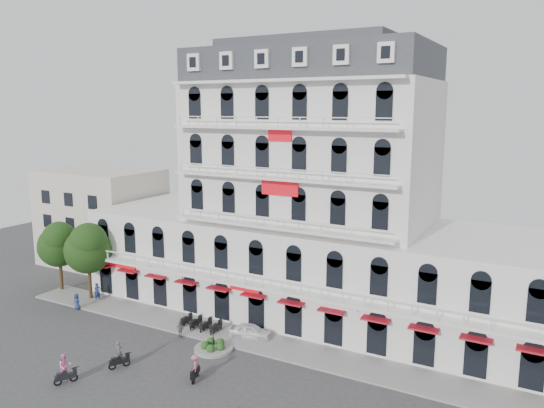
{
  "coord_description": "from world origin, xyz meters",
  "views": [
    {
      "loc": [
        20.96,
        -27.31,
        19.59
      ],
      "look_at": [
        0.3,
        10.0,
        11.89
      ],
      "focal_mm": 35.0,
      "sensor_mm": 36.0,
      "label": 1
    }
  ],
  "objects_px": {
    "parked_car": "(251,331)",
    "rider_west": "(119,356)",
    "rider_southwest": "(65,368)",
    "rider_center": "(195,367)"
  },
  "relations": [
    {
      "from": "parked_car",
      "to": "rider_west",
      "type": "relative_size",
      "value": 1.73
    },
    {
      "from": "rider_west",
      "to": "rider_southwest",
      "type": "xyz_separation_m",
      "value": [
        -1.68,
        -3.6,
        0.22
      ]
    },
    {
      "from": "parked_car",
      "to": "rider_west",
      "type": "distance_m",
      "value": 11.23
    },
    {
      "from": "rider_southwest",
      "to": "rider_center",
      "type": "relative_size",
      "value": 1.15
    },
    {
      "from": "rider_west",
      "to": "rider_center",
      "type": "distance_m",
      "value": 6.35
    },
    {
      "from": "rider_west",
      "to": "rider_center",
      "type": "relative_size",
      "value": 1.08
    },
    {
      "from": "parked_car",
      "to": "rider_west",
      "type": "height_order",
      "value": "rider_west"
    },
    {
      "from": "rider_center",
      "to": "parked_car",
      "type": "bearing_deg",
      "value": 160.39
    },
    {
      "from": "parked_car",
      "to": "rider_center",
      "type": "distance_m",
      "value": 8.17
    },
    {
      "from": "parked_car",
      "to": "rider_center",
      "type": "xyz_separation_m",
      "value": [
        0.21,
        -8.16,
        0.39
      ]
    }
  ]
}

